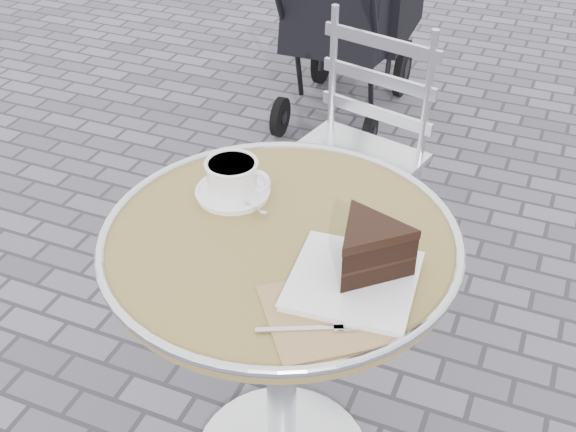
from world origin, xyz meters
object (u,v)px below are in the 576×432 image
at_px(cafe_table, 281,298).
at_px(baby_stroller, 352,15).
at_px(cappuccino_set, 233,181).
at_px(cake_plate_set, 365,257).
at_px(bistro_chair, 364,127).

relative_size(cafe_table, baby_stroller, 0.74).
height_order(cafe_table, cappuccino_set, cappuccino_set).
xyz_separation_m(cafe_table, cappuccino_set, (-0.15, 0.09, 0.20)).
distance_m(cappuccino_set, cake_plate_set, 0.37).
bearing_deg(bistro_chair, cappuccino_set, -82.01).
xyz_separation_m(cappuccino_set, baby_stroller, (-0.33, 1.81, -0.32)).
bearing_deg(cake_plate_set, baby_stroller, 103.48).
relative_size(cappuccino_set, baby_stroller, 0.18).
bearing_deg(cafe_table, cappuccino_set, 147.57).
bearing_deg(bistro_chair, cafe_table, -71.33).
height_order(cappuccino_set, cake_plate_set, cake_plate_set).
height_order(cappuccino_set, bistro_chair, bistro_chair).
height_order(cafe_table, baby_stroller, baby_stroller).
height_order(cake_plate_set, baby_stroller, baby_stroller).
relative_size(bistro_chair, baby_stroller, 0.85).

